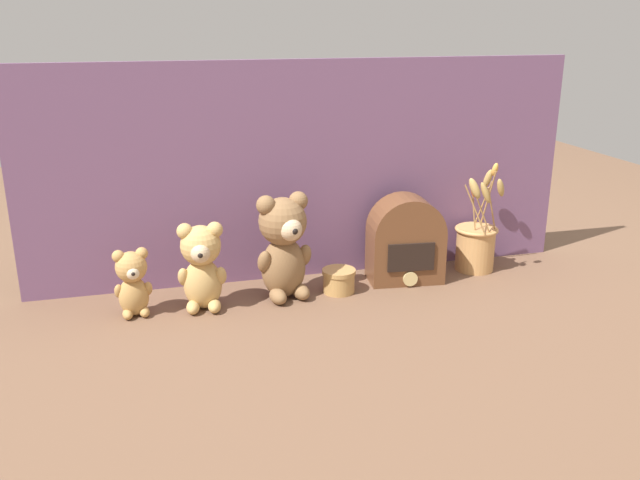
{
  "coord_description": "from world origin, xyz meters",
  "views": [
    {
      "loc": [
        -0.44,
        -1.63,
        0.71
      ],
      "look_at": [
        0.0,
        0.02,
        0.15
      ],
      "focal_mm": 38.0,
      "sensor_mm": 36.0,
      "label": 1
    }
  ],
  "objects_px": {
    "teddy_bear_large": "(284,244)",
    "vintage_radio": "(406,242)",
    "teddy_bear_medium": "(202,265)",
    "teddy_bear_small": "(133,281)",
    "decorative_tin_tall": "(339,280)",
    "flower_vase": "(476,243)"
  },
  "relations": [
    {
      "from": "teddy_bear_large",
      "to": "teddy_bear_medium",
      "type": "bearing_deg",
      "value": -174.44
    },
    {
      "from": "teddy_bear_large",
      "to": "teddy_bear_small",
      "type": "xyz_separation_m",
      "value": [
        -0.39,
        -0.01,
        -0.06
      ]
    },
    {
      "from": "teddy_bear_large",
      "to": "teddy_bear_medium",
      "type": "height_order",
      "value": "teddy_bear_large"
    },
    {
      "from": "teddy_bear_small",
      "to": "decorative_tin_tall",
      "type": "xyz_separation_m",
      "value": [
        0.54,
        0.01,
        -0.06
      ]
    },
    {
      "from": "teddy_bear_large",
      "to": "decorative_tin_tall",
      "type": "xyz_separation_m",
      "value": [
        0.15,
        -0.0,
        -0.12
      ]
    },
    {
      "from": "teddy_bear_medium",
      "to": "teddy_bear_small",
      "type": "bearing_deg",
      "value": 177.56
    },
    {
      "from": "teddy_bear_medium",
      "to": "decorative_tin_tall",
      "type": "height_order",
      "value": "teddy_bear_medium"
    },
    {
      "from": "teddy_bear_large",
      "to": "vintage_radio",
      "type": "relative_size",
      "value": 1.16
    },
    {
      "from": "teddy_bear_medium",
      "to": "vintage_radio",
      "type": "relative_size",
      "value": 0.94
    },
    {
      "from": "teddy_bear_medium",
      "to": "decorative_tin_tall",
      "type": "distance_m",
      "value": 0.38
    },
    {
      "from": "vintage_radio",
      "to": "decorative_tin_tall",
      "type": "distance_m",
      "value": 0.22
    },
    {
      "from": "flower_vase",
      "to": "decorative_tin_tall",
      "type": "distance_m",
      "value": 0.45
    },
    {
      "from": "vintage_radio",
      "to": "teddy_bear_small",
      "type": "bearing_deg",
      "value": -176.23
    },
    {
      "from": "teddy_bear_small",
      "to": "decorative_tin_tall",
      "type": "bearing_deg",
      "value": 1.25
    },
    {
      "from": "flower_vase",
      "to": "teddy_bear_small",
      "type": "bearing_deg",
      "value": -175.7
    },
    {
      "from": "teddy_bear_large",
      "to": "vintage_radio",
      "type": "height_order",
      "value": "teddy_bear_large"
    },
    {
      "from": "vintage_radio",
      "to": "teddy_bear_large",
      "type": "bearing_deg",
      "value": -174.34
    },
    {
      "from": "teddy_bear_small",
      "to": "flower_vase",
      "type": "height_order",
      "value": "flower_vase"
    },
    {
      "from": "teddy_bear_small",
      "to": "flower_vase",
      "type": "xyz_separation_m",
      "value": [
        0.98,
        0.07,
        -0.01
      ]
    },
    {
      "from": "teddy_bear_small",
      "to": "flower_vase",
      "type": "bearing_deg",
      "value": 4.3
    },
    {
      "from": "teddy_bear_large",
      "to": "vintage_radio",
      "type": "bearing_deg",
      "value": 5.66
    },
    {
      "from": "teddy_bear_large",
      "to": "teddy_bear_small",
      "type": "bearing_deg",
      "value": -177.97
    }
  ]
}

